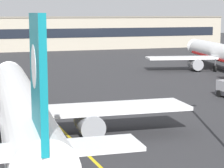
% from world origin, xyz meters
% --- Properties ---
extents(taxiway_centreline, '(6.16, 179.91, 0.01)m').
position_xyz_m(taxiway_centreline, '(0.00, 30.00, 0.00)').
color(taxiway_centreline, yellow).
rests_on(taxiway_centreline, ground).
extents(airliner_foreground, '(32.23, 41.52, 11.65)m').
position_xyz_m(airliner_foreground, '(-4.04, 12.60, 3.37)').
color(airliner_foreground, white).
rests_on(airliner_foreground, ground).
extents(safety_cone_by_nose_gear, '(0.44, 0.44, 0.55)m').
position_xyz_m(safety_cone_by_nose_gear, '(-2.28, 29.62, 0.26)').
color(safety_cone_by_nose_gear, orange).
rests_on(safety_cone_by_nose_gear, ground).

